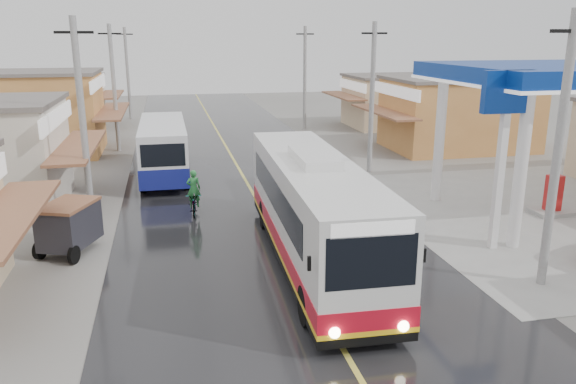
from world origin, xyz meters
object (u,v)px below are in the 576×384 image
object	(u,v)px
cyclist	(194,200)
tricycle_near	(69,225)
coach_bus	(313,210)
second_bus	(163,148)

from	to	relation	value
cyclist	tricycle_near	bearing A→B (deg)	-138.13
coach_bus	cyclist	bearing A→B (deg)	122.43
cyclist	tricycle_near	xyz separation A→B (m)	(-4.43, -3.47, 0.38)
tricycle_near	cyclist	bearing A→B (deg)	59.78
tricycle_near	second_bus	bearing A→B (deg)	94.50
second_bus	tricycle_near	size ratio (longest dim) A/B	3.20
coach_bus	tricycle_near	distance (m)	8.43
coach_bus	tricycle_near	world-z (taller)	coach_bus
coach_bus	second_bus	size ratio (longest dim) A/B	1.38
cyclist	tricycle_near	size ratio (longest dim) A/B	0.72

